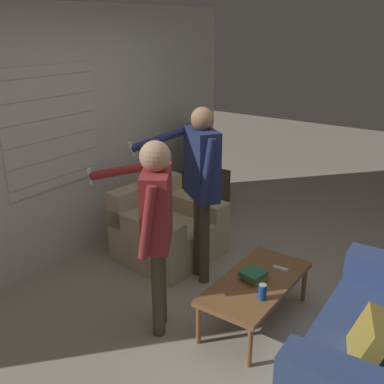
{
  "coord_description": "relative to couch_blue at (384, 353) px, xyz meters",
  "views": [
    {
      "loc": [
        -2.95,
        -1.51,
        2.35
      ],
      "look_at": [
        -0.01,
        0.56,
        1.0
      ],
      "focal_mm": 42.0,
      "sensor_mm": 36.0,
      "label": 1
    }
  ],
  "objects": [
    {
      "name": "ground_plane",
      "position": [
        0.3,
        1.18,
        -0.34
      ],
      "size": [
        16.0,
        16.0,
        0.0
      ],
      "primitive_type": "plane",
      "color": "#B2A893"
    },
    {
      "name": "wall_back",
      "position": [
        0.29,
        3.21,
        0.94
      ],
      "size": [
        5.2,
        0.08,
        2.55
      ],
      "color": "silver",
      "rests_on": "ground_plane"
    },
    {
      "name": "couch_blue",
      "position": [
        0.0,
        0.0,
        0.0
      ],
      "size": [
        1.64,
        0.86,
        0.87
      ],
      "rotation": [
        0.0,
        0.0,
        0.04
      ],
      "color": "#384C7F",
      "rests_on": "ground_plane"
    },
    {
      "name": "armchair_beige",
      "position": [
        0.74,
        2.38,
        -0.04
      ],
      "size": [
        1.02,
        0.94,
        0.76
      ],
      "rotation": [
        0.0,
        0.0,
        3.07
      ],
      "color": "#C6B289",
      "rests_on": "ground_plane"
    },
    {
      "name": "coffee_table",
      "position": [
        0.25,
        1.06,
        0.01
      ],
      "size": [
        1.1,
        0.53,
        0.38
      ],
      "color": "brown",
      "rests_on": "ground_plane"
    },
    {
      "name": "tv_stand",
      "position": [
        1.99,
        2.82,
        -0.1
      ],
      "size": [
        0.8,
        0.5,
        0.48
      ],
      "color": "#4C3D2D",
      "rests_on": "ground_plane"
    },
    {
      "name": "tv",
      "position": [
        1.99,
        2.83,
        0.45
      ],
      "size": [
        0.59,
        0.6,
        0.62
      ],
      "rotation": [
        0.0,
        0.0,
        3.93
      ],
      "color": "#2D2D33",
      "rests_on": "tv_stand"
    },
    {
      "name": "person_left_standing",
      "position": [
        -0.29,
        1.66,
        0.67
      ],
      "size": [
        0.55,
        0.83,
        1.58
      ],
      "rotation": [
        0.0,
        0.0,
        0.59
      ],
      "color": "#4C4233",
      "rests_on": "ground_plane"
    },
    {
      "name": "person_right_standing",
      "position": [
        0.55,
        1.82,
        0.73
      ],
      "size": [
        0.58,
        0.8,
        1.68
      ],
      "rotation": [
        0.0,
        0.0,
        0.96
      ],
      "color": "#4C4233",
      "rests_on": "ground_plane"
    },
    {
      "name": "book_stack",
      "position": [
        0.25,
        1.08,
        0.08
      ],
      "size": [
        0.23,
        0.2,
        0.08
      ],
      "color": "gold",
      "rests_on": "coffee_table"
    },
    {
      "name": "soda_can",
      "position": [
        0.04,
        0.91,
        0.1
      ],
      "size": [
        0.07,
        0.07,
        0.13
      ],
      "color": "#194C9E",
      "rests_on": "coffee_table"
    },
    {
      "name": "spare_remote",
      "position": [
        0.52,
        0.97,
        0.05
      ],
      "size": [
        0.05,
        0.13,
        0.02
      ],
      "rotation": [
        0.0,
        0.0,
        0.08
      ],
      "color": "white",
      "rests_on": "coffee_table"
    }
  ]
}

